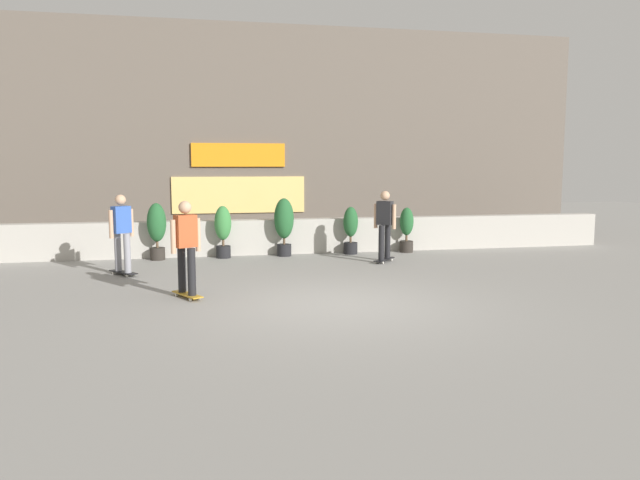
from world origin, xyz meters
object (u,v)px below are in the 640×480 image
at_px(skater_foreground, 186,245).
at_px(potted_plant_0, 157,228).
at_px(potted_plant_1, 223,229).
at_px(potted_plant_2, 284,223).
at_px(skater_by_wall_right, 122,231).
at_px(potted_plant_3, 351,229).
at_px(potted_plant_4, 407,229).
at_px(skater_mid_plaza, 385,223).

bearing_deg(skater_foreground, potted_plant_0, 99.28).
relative_size(potted_plant_0, potted_plant_1, 1.07).
relative_size(potted_plant_2, skater_by_wall_right, 0.87).
distance_m(potted_plant_0, potted_plant_2, 3.12).
relative_size(potted_plant_2, skater_foreground, 0.87).
height_order(potted_plant_1, potted_plant_3, potted_plant_1).
relative_size(potted_plant_1, potted_plant_4, 1.09).
distance_m(potted_plant_1, skater_mid_plaza, 4.01).
height_order(potted_plant_4, skater_foreground, skater_foreground).
distance_m(potted_plant_0, potted_plant_4, 6.40).
bearing_deg(skater_by_wall_right, potted_plant_4, 15.94).
bearing_deg(potted_plant_1, skater_by_wall_right, -137.58).
relative_size(potted_plant_0, potted_plant_4, 1.17).
bearing_deg(potted_plant_4, potted_plant_3, 180.00).
xyz_separation_m(potted_plant_2, skater_by_wall_right, (-3.72, -2.00, 0.09)).
relative_size(potted_plant_1, potted_plant_2, 0.88).
bearing_deg(potted_plant_4, potted_plant_2, -180.00).
distance_m(potted_plant_1, skater_by_wall_right, 2.97).
xyz_separation_m(potted_plant_4, skater_by_wall_right, (-6.99, -2.00, 0.32)).
height_order(potted_plant_0, skater_by_wall_right, skater_by_wall_right).
distance_m(potted_plant_0, skater_mid_plaza, 5.52).
bearing_deg(skater_foreground, potted_plant_4, 38.65).
bearing_deg(potted_plant_3, potted_plant_2, -180.00).
bearing_deg(potted_plant_4, potted_plant_1, 180.00).
relative_size(potted_plant_0, skater_foreground, 0.82).
relative_size(potted_plant_4, skater_foreground, 0.70).
height_order(potted_plant_0, skater_foreground, skater_foreground).
bearing_deg(potted_plant_1, potted_plant_0, -180.00).
distance_m(potted_plant_1, skater_foreground, 4.61).
distance_m(potted_plant_2, skater_by_wall_right, 4.22).
relative_size(potted_plant_2, potted_plant_4, 1.24).
relative_size(potted_plant_2, skater_mid_plaza, 0.87).
height_order(potted_plant_2, potted_plant_3, potted_plant_2).
distance_m(potted_plant_0, potted_plant_1, 1.59).
distance_m(potted_plant_2, skater_foreground, 5.11).
xyz_separation_m(potted_plant_2, skater_foreground, (-2.38, -4.52, 0.09)).
height_order(potted_plant_1, potted_plant_2, potted_plant_2).
bearing_deg(skater_by_wall_right, potted_plant_1, 42.42).
height_order(potted_plant_0, potted_plant_3, potted_plant_0).
xyz_separation_m(potted_plant_1, potted_plant_2, (1.53, -0.00, 0.13)).
height_order(potted_plant_3, skater_by_wall_right, skater_by_wall_right).
xyz_separation_m(potted_plant_1, skater_by_wall_right, (-2.19, -2.00, 0.22)).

